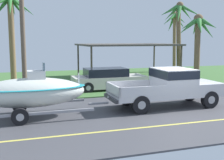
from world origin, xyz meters
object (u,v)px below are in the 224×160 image
boat_on_trailer (31,92)px  pickup_truck_towing (172,85)px  palm_tree_far_left (179,22)px  utility_pole (22,14)px  palm_tree_near_left (175,25)px  palm_tree_mid (11,16)px  carport_awning (127,45)px  parked_sedan_near (108,79)px  palm_tree_far_right (198,33)px

boat_on_trailer → pickup_truck_towing: bearing=0.0°
pickup_truck_towing → boat_on_trailer: size_ratio=0.97×
palm_tree_far_left → utility_pole: (-12.73, -6.17, -0.21)m
palm_tree_near_left → palm_tree_mid: 15.86m
carport_awning → palm_tree_mid: 9.32m
parked_sedan_near → palm_tree_far_right: palm_tree_far_right is taller
parked_sedan_near → utility_pole: size_ratio=0.53×
pickup_truck_towing → utility_pole: size_ratio=0.65×
pickup_truck_towing → palm_tree_mid: (-7.26, 9.16, 3.74)m
palm_tree_near_left → palm_tree_far_right: palm_tree_near_left is taller
pickup_truck_towing → boat_on_trailer: (-6.48, -0.00, 0.03)m
parked_sedan_near → palm_tree_near_left: bearing=41.4°
palm_tree_near_left → utility_pole: size_ratio=0.68×
parked_sedan_near → pickup_truck_towing: bearing=-73.6°
carport_awning → utility_pole: 10.94m
palm_tree_far_right → utility_pole: utility_pole is taller
palm_tree_mid → carport_awning: bearing=8.5°
parked_sedan_near → palm_tree_far_left: size_ratio=0.73×
pickup_truck_towing → palm_tree_near_left: size_ratio=0.95×
carport_awning → palm_tree_near_left: bearing=26.9°
parked_sedan_near → palm_tree_mid: palm_tree_mid is taller
palm_tree_mid → palm_tree_far_left: palm_tree_mid is taller
palm_tree_far_right → palm_tree_near_left: bearing=70.0°
palm_tree_mid → palm_tree_near_left: bearing=16.5°
carport_awning → utility_pole: size_ratio=0.91×
boat_on_trailer → utility_pole: (-0.15, 3.67, 3.41)m
carport_awning → parked_sedan_near: bearing=-122.1°
boat_on_trailer → palm_tree_far_left: palm_tree_far_left is taller
pickup_truck_towing → carport_awning: (1.73, 10.50, 1.67)m
pickup_truck_towing → carport_awning: carport_awning is taller
utility_pole → boat_on_trailer: bearing=-87.7°
pickup_truck_towing → parked_sedan_near: (-1.55, 5.27, -0.34)m
palm_tree_near_left → palm_tree_mid: size_ratio=0.92×
boat_on_trailer → utility_pole: size_ratio=0.67×
palm_tree_far_left → palm_tree_far_right: palm_tree_far_left is taller
palm_tree_mid → boat_on_trailer: bearing=-85.2°
palm_tree_far_right → parked_sedan_near: bearing=179.8°
palm_tree_far_left → carport_awning: bearing=171.4°
parked_sedan_near → carport_awning: carport_awning is taller
parked_sedan_near → utility_pole: (-5.08, -1.60, 3.78)m
carport_awning → utility_pole: (-8.36, -6.83, 1.77)m
palm_tree_far_right → carport_awning: bearing=120.9°
carport_awning → palm_tree_far_right: bearing=-59.1°
boat_on_trailer → carport_awning: size_ratio=0.74×
pickup_truck_towing → palm_tree_far_right: size_ratio=1.14×
palm_tree_mid → palm_tree_far_left: bearing=2.9°
pickup_truck_towing → palm_tree_far_right: 7.63m
palm_tree_near_left → boat_on_trailer: bearing=-136.6°
palm_tree_far_right → palm_tree_far_left: bearing=75.2°
palm_tree_far_right → palm_tree_mid: bearing=162.1°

